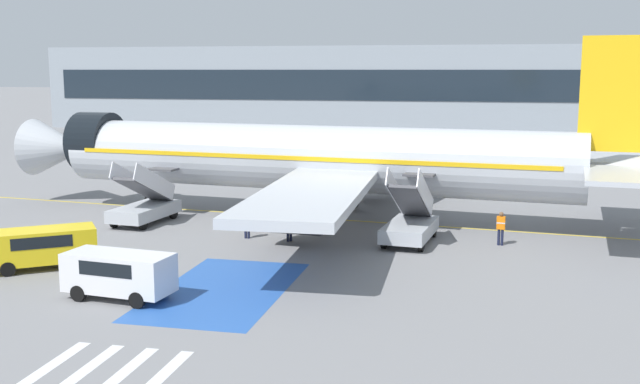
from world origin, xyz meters
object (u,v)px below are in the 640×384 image
service_van_2 (41,245)px  terminal_building (450,89)px  ground_crew_0 (289,221)px  ground_crew_1 (501,226)px  ground_crew_2 (247,220)px  traffic_cone_0 (264,224)px  boarding_stairs_forward (145,207)px  fuel_tanker (478,151)px  airliner (320,159)px  boarding_stairs_aft (410,223)px  service_van_0 (119,271)px

service_van_2 → terminal_building: size_ratio=0.04×
ground_crew_0 → ground_crew_1: size_ratio=1.07×
ground_crew_1 → ground_crew_2: ground_crew_1 is taller
traffic_cone_0 → terminal_building: bearing=84.5°
boarding_stairs_forward → fuel_tanker: boarding_stairs_forward is taller
fuel_tanker → traffic_cone_0: 30.51m
airliner → service_van_2: airliner is taller
fuel_tanker → ground_crew_0: fuel_tanker is taller
boarding_stairs_aft → service_van_2: 17.89m
service_van_0 → boarding_stairs_forward: bearing=28.6°
fuel_tanker → ground_crew_1: (1.58, -29.61, -0.65)m
ground_crew_2 → boarding_stairs_aft: bearing=8.6°
boarding_stairs_aft → traffic_cone_0: 8.59m
fuel_tanker → ground_crew_2: (-11.50, -30.90, -0.66)m
airliner → ground_crew_2: 7.10m
boarding_stairs_forward → service_van_0: boarding_stairs_forward is taller
airliner → boarding_stairs_aft: size_ratio=7.70×
fuel_tanker → service_van_0: bearing=-114.2°
fuel_tanker → service_van_0: (-13.06, -42.09, -0.55)m
boarding_stairs_aft → traffic_cone_0: bearing=174.5°
ground_crew_1 → ground_crew_2: (-13.08, -1.29, -0.01)m
ground_crew_0 → fuel_tanker: bearing=31.8°
traffic_cone_0 → ground_crew_0: bearing=-51.7°
ground_crew_1 → fuel_tanker: bearing=-78.8°
boarding_stairs_aft → fuel_tanker: size_ratio=0.53×
ground_crew_0 → ground_crew_2: size_ratio=1.08×
terminal_building → ground_crew_1: bearing=-85.1°
service_van_2 → boarding_stairs_aft: bearing=-96.6°
airliner → traffic_cone_0: airliner is taller
ground_crew_1 → terminal_building: 72.22m
service_van_2 → ground_crew_2: bearing=-78.1°
fuel_tanker → ground_crew_1: bearing=-93.9°
boarding_stairs_forward → boarding_stairs_aft: size_ratio=1.00×
airliner → boarding_stairs_forward: airliner is taller
service_van_2 → terminal_building: 82.20m
airliner → boarding_stairs_forward: 10.63m
ground_crew_1 → terminal_building: (-6.21, 71.78, 5.08)m
boarding_stairs_forward → fuel_tanker: (18.57, 28.33, 0.69)m
ground_crew_2 → boarding_stairs_forward: bearing=162.6°
service_van_0 → terminal_building: size_ratio=0.04×
boarding_stairs_forward → ground_crew_2: boarding_stairs_forward is taller
fuel_tanker → service_van_2: size_ratio=2.11×
ground_crew_2 → terminal_building: (6.87, 73.07, 5.09)m
airliner → boarding_stairs_aft: (5.89, -5.15, -2.60)m
service_van_0 → traffic_cone_0: 13.94m
ground_crew_1 → ground_crew_0: bearing=16.0°
boarding_stairs_forward → terminal_building: bearing=84.9°
airliner → ground_crew_1: bearing=-108.4°
airliner → fuel_tanker: size_ratio=4.05×
service_van_2 → terminal_building: (14.00, 80.84, 4.99)m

